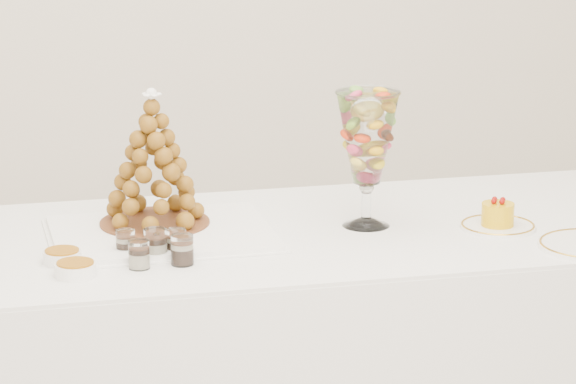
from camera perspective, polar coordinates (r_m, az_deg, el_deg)
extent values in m
cube|color=white|center=(3.62, -0.07, -7.71)|extent=(2.08, 0.84, 0.78)
cube|color=white|center=(3.48, -0.07, -1.74)|extent=(2.07, 0.83, 0.01)
cube|color=white|center=(3.44, -5.30, -1.75)|extent=(0.55, 0.42, 0.02)
cylinder|color=white|center=(3.53, 3.28, -1.25)|extent=(0.12, 0.12, 0.02)
cylinder|color=white|center=(3.52, 3.29, -0.42)|extent=(0.03, 0.03, 0.09)
sphere|color=white|center=(3.51, 3.30, 0.25)|extent=(0.04, 0.04, 0.04)
cylinder|color=white|center=(3.55, 8.77, -1.43)|extent=(0.19, 0.19, 0.01)
cylinder|color=white|center=(3.31, -6.81, -2.12)|extent=(0.06, 0.06, 0.06)
cylinder|color=white|center=(3.27, -5.56, -2.19)|extent=(0.06, 0.06, 0.08)
cylinder|color=white|center=(3.29, -4.70, -2.12)|extent=(0.05, 0.05, 0.07)
cylinder|color=white|center=(3.21, -6.25, -2.61)|extent=(0.05, 0.05, 0.07)
cylinder|color=white|center=(3.22, -4.45, -2.42)|extent=(0.07, 0.07, 0.07)
cylinder|color=white|center=(3.28, -9.43, -2.70)|extent=(0.09, 0.09, 0.03)
cylinder|color=white|center=(3.18, -8.88, -3.23)|extent=(0.10, 0.10, 0.03)
cylinder|color=brown|center=(3.50, -5.59, -1.27)|extent=(0.28, 0.28, 0.01)
cone|color=brown|center=(3.46, -5.67, 1.46)|extent=(0.26, 0.26, 0.34)
sphere|color=white|center=(3.42, -5.74, 4.05)|extent=(0.03, 0.03, 0.03)
cylinder|color=#E3AB0A|center=(3.53, 8.77, -0.93)|extent=(0.08, 0.08, 0.06)
sphere|color=#860904|center=(3.53, 8.98, -0.32)|extent=(0.01, 0.01, 0.01)
sphere|color=#860904|center=(3.53, 8.64, -0.30)|extent=(0.01, 0.01, 0.01)
sphere|color=#860904|center=(3.51, 8.60, -0.39)|extent=(0.01, 0.01, 0.01)
sphere|color=#860904|center=(3.51, 8.94, -0.41)|extent=(0.01, 0.01, 0.01)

